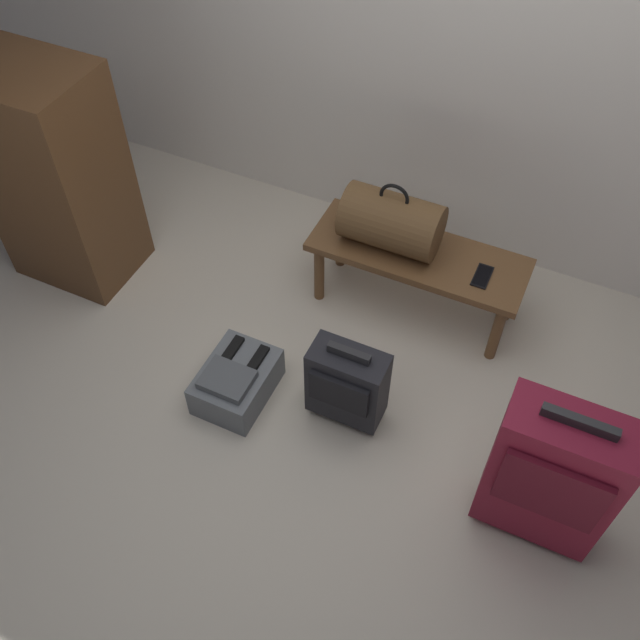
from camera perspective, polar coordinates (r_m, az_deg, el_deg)
ground_plane at (r=2.99m, az=-2.07°, el=-11.33°), size 6.60×6.60×0.00m
bench at (r=3.28m, az=7.92°, el=4.79°), size 1.00×0.36×0.38m
duffel_bag_brown at (r=3.17m, az=5.86°, el=7.98°), size 0.44×0.26×0.34m
cell_phone at (r=3.17m, az=13.05°, el=3.50°), size 0.07×0.14×0.01m
suitcase_upright_burgundy at (r=2.65m, az=18.30°, el=-11.87°), size 0.44×0.24×0.75m
suitcase_small_charcoal at (r=2.91m, az=2.21°, el=-5.18°), size 0.32×0.19×0.46m
backpack_grey at (r=3.11m, az=-6.80°, el=-4.95°), size 0.28×0.38×0.21m
side_cabinet at (r=3.55m, az=-20.61°, el=10.78°), size 0.56×0.44×1.10m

